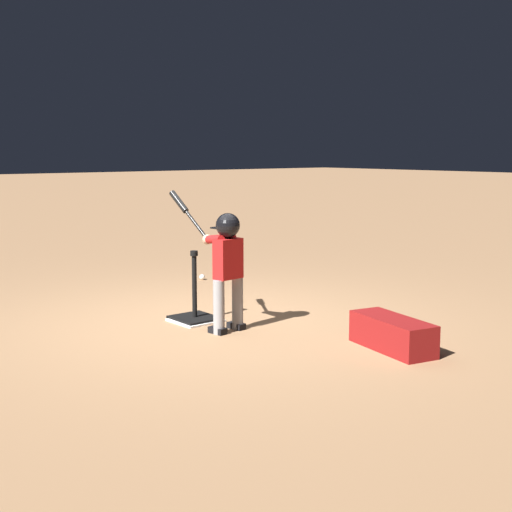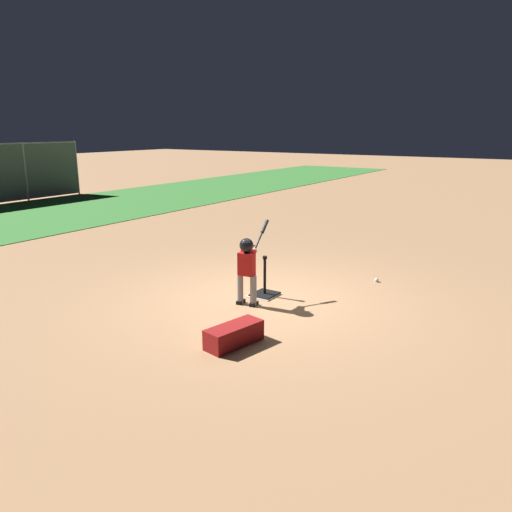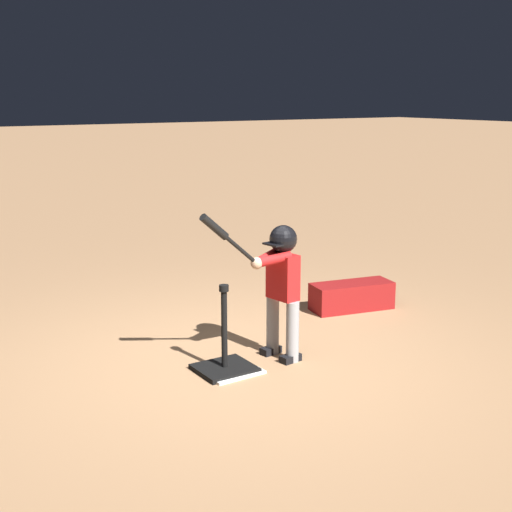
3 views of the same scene
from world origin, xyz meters
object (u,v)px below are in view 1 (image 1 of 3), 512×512
batting_tee (195,311)px  equipment_bag (392,334)px  baseball (202,277)px  batter_child (225,256)px

batting_tee → equipment_bag: 2.08m
baseball → batter_child: bearing=150.4°
batting_tee → baseball: bearing=-36.1°
equipment_bag → baseball: bearing=2.3°
batter_child → equipment_bag: (-1.41, -0.74, -0.58)m
batter_child → baseball: (2.38, -1.35, -0.68)m
batting_tee → equipment_bag: (-1.94, -0.74, 0.04)m
batter_child → baseball: size_ratio=17.69×
batting_tee → equipment_bag: size_ratio=0.85×
batting_tee → equipment_bag: bearing=-159.1°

